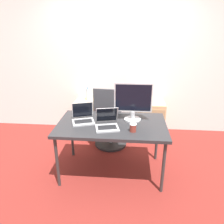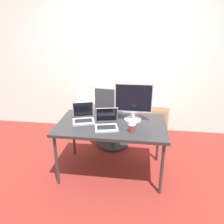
{
  "view_description": "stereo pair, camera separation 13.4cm",
  "coord_description": "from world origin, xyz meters",
  "px_view_note": "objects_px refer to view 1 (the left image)",
  "views": [
    {
      "loc": [
        0.23,
        -2.65,
        1.99
      ],
      "look_at": [
        0.0,
        0.04,
        0.91
      ],
      "focal_mm": 35.0,
      "sensor_mm": 36.0,
      "label": 1
    },
    {
      "loc": [
        0.36,
        -2.64,
        1.99
      ],
      "look_at": [
        0.0,
        0.04,
        0.91
      ],
      "focal_mm": 35.0,
      "sensor_mm": 36.0,
      "label": 2
    }
  ],
  "objects_px": {
    "water_bottle": "(88,94)",
    "laptop_right": "(107,123)",
    "monitor": "(133,101)",
    "cabinet_left": "(89,116)",
    "office_chair": "(110,125)",
    "cabinet_right": "(151,118)",
    "coffee_cup_white": "(100,114)",
    "laptop_left": "(83,118)",
    "coffee_cup_brown": "(133,128)"
  },
  "relations": [
    {
      "from": "office_chair",
      "to": "cabinet_left",
      "type": "relative_size",
      "value": 1.62
    },
    {
      "from": "water_bottle",
      "to": "coffee_cup_white",
      "type": "distance_m",
      "value": 1.07
    },
    {
      "from": "laptop_right",
      "to": "laptop_left",
      "type": "bearing_deg",
      "value": 156.55
    },
    {
      "from": "water_bottle",
      "to": "monitor",
      "type": "height_order",
      "value": "monitor"
    },
    {
      "from": "coffee_cup_white",
      "to": "office_chair",
      "type": "bearing_deg",
      "value": 79.26
    },
    {
      "from": "laptop_right",
      "to": "monitor",
      "type": "distance_m",
      "value": 0.47
    },
    {
      "from": "office_chair",
      "to": "coffee_cup_brown",
      "type": "xyz_separation_m",
      "value": [
        0.38,
        -0.91,
        0.4
      ]
    },
    {
      "from": "water_bottle",
      "to": "laptop_left",
      "type": "bearing_deg",
      "value": -82.34
    },
    {
      "from": "laptop_right",
      "to": "coffee_cup_brown",
      "type": "xyz_separation_m",
      "value": [
        0.33,
        -0.1,
        0.0
      ]
    },
    {
      "from": "coffee_cup_white",
      "to": "coffee_cup_brown",
      "type": "relative_size",
      "value": 0.92
    },
    {
      "from": "water_bottle",
      "to": "coffee_cup_brown",
      "type": "xyz_separation_m",
      "value": [
        0.84,
        -1.43,
        0.02
      ]
    },
    {
      "from": "cabinet_right",
      "to": "laptop_right",
      "type": "relative_size",
      "value": 1.78
    },
    {
      "from": "cabinet_right",
      "to": "coffee_cup_brown",
      "type": "height_order",
      "value": "coffee_cup_brown"
    },
    {
      "from": "office_chair",
      "to": "cabinet_right",
      "type": "bearing_deg",
      "value": 34.99
    },
    {
      "from": "laptop_right",
      "to": "water_bottle",
      "type": "bearing_deg",
      "value": 110.79
    },
    {
      "from": "cabinet_left",
      "to": "water_bottle",
      "type": "height_order",
      "value": "water_bottle"
    },
    {
      "from": "cabinet_right",
      "to": "laptop_left",
      "type": "bearing_deg",
      "value": -131.46
    },
    {
      "from": "office_chair",
      "to": "laptop_left",
      "type": "bearing_deg",
      "value": -114.65
    },
    {
      "from": "cabinet_right",
      "to": "coffee_cup_brown",
      "type": "bearing_deg",
      "value": -104.16
    },
    {
      "from": "coffee_cup_white",
      "to": "water_bottle",
      "type": "bearing_deg",
      "value": 110.15
    },
    {
      "from": "office_chair",
      "to": "coffee_cup_brown",
      "type": "height_order",
      "value": "office_chair"
    },
    {
      "from": "laptop_left",
      "to": "monitor",
      "type": "distance_m",
      "value": 0.72
    },
    {
      "from": "coffee_cup_brown",
      "to": "laptop_left",
      "type": "bearing_deg",
      "value": 159.73
    },
    {
      "from": "office_chair",
      "to": "laptop_left",
      "type": "xyz_separation_m",
      "value": [
        -0.3,
        -0.66,
        0.4
      ]
    },
    {
      "from": "cabinet_left",
      "to": "coffee_cup_white",
      "type": "distance_m",
      "value": 1.17
    },
    {
      "from": "cabinet_right",
      "to": "coffee_cup_brown",
      "type": "distance_m",
      "value": 1.55
    },
    {
      "from": "cabinet_left",
      "to": "water_bottle",
      "type": "distance_m",
      "value": 0.45
    },
    {
      "from": "monitor",
      "to": "coffee_cup_brown",
      "type": "xyz_separation_m",
      "value": [
        0.0,
        -0.35,
        -0.22
      ]
    },
    {
      "from": "laptop_left",
      "to": "coffee_cup_brown",
      "type": "relative_size",
      "value": 3.56
    },
    {
      "from": "cabinet_right",
      "to": "cabinet_left",
      "type": "bearing_deg",
      "value": 180.0
    },
    {
      "from": "laptop_left",
      "to": "cabinet_right",
      "type": "bearing_deg",
      "value": 48.54
    },
    {
      "from": "cabinet_right",
      "to": "monitor",
      "type": "relative_size",
      "value": 1.28
    },
    {
      "from": "water_bottle",
      "to": "monitor",
      "type": "bearing_deg",
      "value": -52.29
    },
    {
      "from": "water_bottle",
      "to": "laptop_right",
      "type": "relative_size",
      "value": 0.64
    },
    {
      "from": "monitor",
      "to": "cabinet_left",
      "type": "bearing_deg",
      "value": 127.77
    },
    {
      "from": "laptop_right",
      "to": "coffee_cup_brown",
      "type": "bearing_deg",
      "value": -16.84
    },
    {
      "from": "laptop_left",
      "to": "coffee_cup_white",
      "type": "distance_m",
      "value": 0.27
    },
    {
      "from": "water_bottle",
      "to": "coffee_cup_brown",
      "type": "height_order",
      "value": "water_bottle"
    },
    {
      "from": "coffee_cup_brown",
      "to": "laptop_right",
      "type": "bearing_deg",
      "value": 163.16
    },
    {
      "from": "cabinet_left",
      "to": "cabinet_right",
      "type": "relative_size",
      "value": 1.0
    },
    {
      "from": "cabinet_left",
      "to": "laptop_left",
      "type": "xyz_separation_m",
      "value": [
        0.16,
        -1.18,
        0.48
      ]
    },
    {
      "from": "water_bottle",
      "to": "laptop_right",
      "type": "height_order",
      "value": "laptop_right"
    },
    {
      "from": "water_bottle",
      "to": "coffee_cup_white",
      "type": "xyz_separation_m",
      "value": [
        0.37,
        -1.01,
        0.02
      ]
    },
    {
      "from": "laptop_right",
      "to": "monitor",
      "type": "bearing_deg",
      "value": 37.45
    },
    {
      "from": "coffee_cup_brown",
      "to": "office_chair",
      "type": "bearing_deg",
      "value": 112.4
    },
    {
      "from": "laptop_right",
      "to": "monitor",
      "type": "xyz_separation_m",
      "value": [
        0.33,
        0.25,
        0.22
      ]
    },
    {
      "from": "laptop_right",
      "to": "coffee_cup_white",
      "type": "relative_size",
      "value": 4.06
    },
    {
      "from": "cabinet_left",
      "to": "monitor",
      "type": "height_order",
      "value": "monitor"
    },
    {
      "from": "cabinet_left",
      "to": "coffee_cup_white",
      "type": "relative_size",
      "value": 7.24
    },
    {
      "from": "coffee_cup_brown",
      "to": "monitor",
      "type": "bearing_deg",
      "value": 90.8
    }
  ]
}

